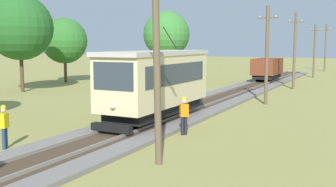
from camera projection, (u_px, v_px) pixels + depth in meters
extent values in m
cube|color=beige|center=(156.00, 80.00, 21.34)|extent=(2.50, 8.00, 2.60)
cube|color=#B2ADA3|center=(156.00, 53.00, 21.17)|extent=(2.60, 8.32, 0.22)
cube|color=black|center=(157.00, 109.00, 21.53)|extent=(2.10, 7.04, 0.44)
cube|color=#2D3842|center=(113.00, 76.00, 17.73)|extent=(2.10, 0.03, 1.25)
cube|color=#2D3842|center=(178.00, 74.00, 20.73)|extent=(0.02, 6.72, 1.04)
sphere|color=#F4EAB2|center=(113.00, 106.00, 17.85)|extent=(0.28, 0.28, 0.28)
cylinder|color=black|center=(170.00, 38.00, 22.49)|extent=(0.05, 1.67, 1.19)
cube|color=black|center=(111.00, 128.00, 17.84)|extent=(2.00, 0.36, 0.32)
cylinder|color=black|center=(135.00, 116.00, 19.55)|extent=(1.54, 0.80, 0.80)
cylinder|color=black|center=(175.00, 104.00, 23.52)|extent=(1.54, 0.80, 0.80)
cube|color=brown|center=(267.00, 66.00, 43.86)|extent=(2.40, 5.20, 1.70)
cube|color=black|center=(267.00, 76.00, 43.99)|extent=(2.02, 4.78, 0.38)
cylinder|color=black|center=(263.00, 77.00, 42.60)|extent=(1.54, 0.76, 0.76)
cylinder|color=black|center=(270.00, 75.00, 45.37)|extent=(1.54, 0.76, 0.76)
cylinder|color=brown|center=(157.00, 51.00, 13.52)|extent=(0.24, 0.52, 7.88)
cylinder|color=brown|center=(267.00, 56.00, 27.69)|extent=(0.24, 0.33, 6.76)
cube|color=brown|center=(268.00, 18.00, 27.38)|extent=(1.40, 0.10, 0.10)
cylinder|color=silver|center=(260.00, 17.00, 27.61)|extent=(0.08, 0.08, 0.10)
cylinder|color=silver|center=(276.00, 16.00, 27.12)|extent=(0.08, 0.08, 0.10)
cylinder|color=brown|center=(295.00, 51.00, 37.48)|extent=(0.24, 0.41, 7.07)
cube|color=brown|center=(296.00, 22.00, 37.16)|extent=(1.40, 0.10, 0.10)
cylinder|color=silver|center=(290.00, 21.00, 37.39)|extent=(0.08, 0.08, 0.10)
cylinder|color=silver|center=(302.00, 20.00, 36.90)|extent=(0.08, 0.08, 0.10)
cylinder|color=brown|center=(314.00, 51.00, 50.27)|extent=(0.24, 0.46, 6.65)
cube|color=brown|center=(315.00, 30.00, 49.97)|extent=(1.40, 0.10, 0.10)
cylinder|color=silver|center=(311.00, 30.00, 50.20)|extent=(0.08, 0.08, 0.10)
cylinder|color=silver|center=(320.00, 30.00, 49.71)|extent=(0.08, 0.08, 0.10)
cylinder|color=brown|center=(326.00, 48.00, 61.99)|extent=(0.24, 0.59, 7.28)
cube|color=brown|center=(326.00, 29.00, 61.65)|extent=(1.40, 0.10, 0.10)
cylinder|color=silver|center=(323.00, 29.00, 61.88)|extent=(0.08, 0.08, 0.10)
cylinder|color=silver|center=(330.00, 29.00, 61.39)|extent=(0.08, 0.08, 0.10)
cylinder|color=navy|center=(4.00, 139.00, 16.05)|extent=(0.15, 0.15, 0.86)
cylinder|color=navy|center=(6.00, 138.00, 16.21)|extent=(0.15, 0.15, 0.86)
cube|color=yellow|center=(4.00, 121.00, 16.04)|extent=(0.35, 0.44, 0.58)
sphere|color=tan|center=(3.00, 110.00, 15.99)|extent=(0.22, 0.22, 0.22)
sphere|color=yellow|center=(3.00, 107.00, 15.98)|extent=(0.21, 0.21, 0.21)
cylinder|color=black|center=(182.00, 126.00, 18.61)|extent=(0.15, 0.15, 0.86)
cylinder|color=black|center=(186.00, 126.00, 18.65)|extent=(0.15, 0.15, 0.86)
cube|color=orange|center=(184.00, 110.00, 18.55)|extent=(0.44, 0.43, 0.58)
sphere|color=beige|center=(184.00, 101.00, 18.49)|extent=(0.22, 0.22, 0.22)
sphere|color=yellow|center=(184.00, 99.00, 18.48)|extent=(0.21, 0.21, 0.21)
cylinder|color=#4C3823|center=(65.00, 70.00, 44.40)|extent=(0.32, 0.32, 2.68)
sphere|color=#2D6B28|center=(65.00, 41.00, 44.01)|extent=(4.96, 4.96, 4.96)
cylinder|color=#4C3823|center=(167.00, 66.00, 45.87)|extent=(0.32, 0.32, 3.32)
sphere|color=#387A33|center=(167.00, 34.00, 45.43)|extent=(5.23, 5.23, 5.23)
cylinder|color=#4C3823|center=(22.00, 72.00, 35.29)|extent=(0.32, 0.32, 3.48)
sphere|color=#235B23|center=(20.00, 27.00, 34.82)|extent=(5.68, 5.68, 5.68)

